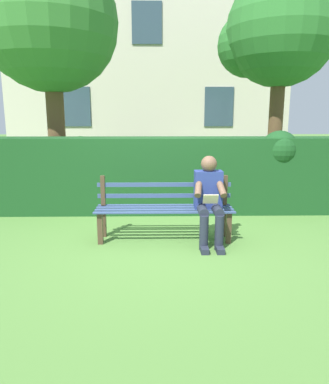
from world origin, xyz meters
The scene contains 7 objects.
ground centered at (0.00, 0.00, 0.00)m, with size 60.00×60.00×0.00m, color #517F38.
park_bench centered at (0.00, -0.06, 0.44)m, with size 1.92×0.47×0.89m.
person_seated centered at (-0.61, 0.10, 0.64)m, with size 0.44×0.73×1.19m.
hedge_backdrop centered at (-0.16, -1.57, 0.71)m, with size 6.44×0.80×1.47m.
tree centered at (2.29, -2.73, 3.42)m, with size 2.79×2.66×4.82m.
building_facade centered at (0.41, -8.08, 3.57)m, with size 8.90×2.96×7.15m.
tree_far centered at (-2.48, -3.44, 3.45)m, with size 2.51×2.39×4.72m.
Camera 1 is at (0.08, 4.83, 1.72)m, focal length 33.48 mm.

